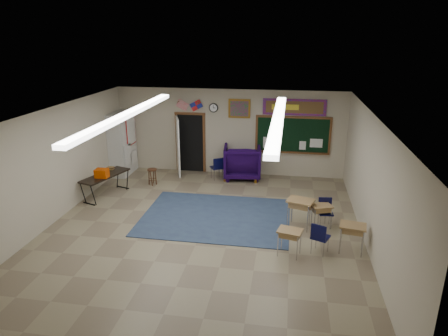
% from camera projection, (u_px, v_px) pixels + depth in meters
% --- Properties ---
extents(floor, '(9.00, 9.00, 0.00)m').
position_uv_depth(floor, '(203.00, 230.00, 10.26)').
color(floor, '#82765A').
rests_on(floor, ground).
extents(back_wall, '(8.00, 0.04, 3.00)m').
position_uv_depth(back_wall, '(229.00, 132.00, 13.98)').
color(back_wall, '#B0A98F').
rests_on(back_wall, floor).
extents(front_wall, '(8.00, 0.04, 3.00)m').
position_uv_depth(front_wall, '(132.00, 282.00, 5.57)').
color(front_wall, '#B0A98F').
rests_on(front_wall, floor).
extents(left_wall, '(0.04, 9.00, 3.00)m').
position_uv_depth(left_wall, '(52.00, 166.00, 10.39)').
color(left_wall, '#B0A98F').
rests_on(left_wall, floor).
extents(right_wall, '(0.04, 9.00, 3.00)m').
position_uv_depth(right_wall, '(372.00, 184.00, 9.15)').
color(right_wall, '#B0A98F').
rests_on(right_wall, floor).
extents(ceiling, '(8.00, 9.00, 0.04)m').
position_uv_depth(ceiling, '(200.00, 114.00, 9.29)').
color(ceiling, silver).
rests_on(ceiling, back_wall).
extents(area_rug, '(4.00, 3.00, 0.02)m').
position_uv_depth(area_rug, '(216.00, 216.00, 10.97)').
color(area_rug, '#31455E').
rests_on(area_rug, floor).
extents(fluorescent_strips, '(3.86, 6.00, 0.10)m').
position_uv_depth(fluorescent_strips, '(200.00, 117.00, 9.31)').
color(fluorescent_strips, white).
rests_on(fluorescent_strips, ceiling).
extents(doorway, '(1.10, 0.89, 2.16)m').
position_uv_depth(doorway, '(187.00, 144.00, 14.21)').
color(doorway, black).
rests_on(doorway, back_wall).
extents(chalkboard, '(2.55, 0.14, 1.30)m').
position_uv_depth(chalkboard, '(293.00, 136.00, 13.61)').
color(chalkboard, brown).
rests_on(chalkboard, back_wall).
extents(bulletin_board, '(2.10, 0.05, 0.55)m').
position_uv_depth(bulletin_board, '(294.00, 107.00, 13.30)').
color(bulletin_board, red).
rests_on(bulletin_board, back_wall).
extents(framed_art_print, '(0.75, 0.05, 0.65)m').
position_uv_depth(framed_art_print, '(239.00, 109.00, 13.62)').
color(framed_art_print, '#8C5E1B').
rests_on(framed_art_print, back_wall).
extents(wall_clock, '(0.32, 0.05, 0.32)m').
position_uv_depth(wall_clock, '(213.00, 108.00, 13.76)').
color(wall_clock, black).
rests_on(wall_clock, back_wall).
extents(wall_flags, '(1.16, 0.06, 0.70)m').
position_uv_depth(wall_flags, '(189.00, 104.00, 13.83)').
color(wall_flags, red).
rests_on(wall_flags, back_wall).
extents(storage_cabinet, '(0.59, 1.25, 2.20)m').
position_uv_depth(storage_cabinet, '(123.00, 144.00, 14.08)').
color(storage_cabinet, beige).
rests_on(storage_cabinet, floor).
extents(wingback_armchair, '(1.38, 1.41, 1.16)m').
position_uv_depth(wingback_armchair, '(242.00, 161.00, 13.81)').
color(wingback_armchair, black).
rests_on(wingback_armchair, floor).
extents(student_chair_reading, '(0.55, 0.55, 0.79)m').
position_uv_depth(student_chair_reading, '(217.00, 168.00, 13.71)').
color(student_chair_reading, black).
rests_on(student_chair_reading, floor).
extents(student_chair_desk_a, '(0.51, 0.51, 0.77)m').
position_uv_depth(student_chair_desk_a, '(320.00, 238.00, 9.05)').
color(student_chair_desk_a, black).
rests_on(student_chair_desk_a, floor).
extents(student_chair_desk_b, '(0.42, 0.42, 0.76)m').
position_uv_depth(student_chair_desk_b, '(325.00, 213.00, 10.30)').
color(student_chair_desk_b, black).
rests_on(student_chair_desk_b, floor).
extents(student_desk_front_left, '(0.76, 0.65, 0.77)m').
position_uv_depth(student_desk_front_left, '(300.00, 212.00, 10.26)').
color(student_desk_front_left, olive).
rests_on(student_desk_front_left, floor).
extents(student_desk_front_right, '(0.63, 0.55, 0.63)m').
position_uv_depth(student_desk_front_right, '(320.00, 215.00, 10.26)').
color(student_desk_front_right, olive).
rests_on(student_desk_front_right, floor).
extents(student_desk_back_left, '(0.61, 0.51, 0.63)m').
position_uv_depth(student_desk_back_left, '(289.00, 241.00, 8.97)').
color(student_desk_back_left, olive).
rests_on(student_desk_back_left, floor).
extents(student_desk_back_right, '(0.64, 0.52, 0.69)m').
position_uv_depth(student_desk_back_right, '(352.00, 237.00, 9.09)').
color(student_desk_back_right, olive).
rests_on(student_desk_back_right, floor).
extents(folding_table, '(1.05, 1.76, 0.95)m').
position_uv_depth(folding_table, '(106.00, 184.00, 12.27)').
color(folding_table, black).
rests_on(folding_table, floor).
extents(wooden_stool, '(0.31, 0.31, 0.54)m').
position_uv_depth(wooden_stool, '(152.00, 177.00, 13.23)').
color(wooden_stool, '#4C2A16').
rests_on(wooden_stool, floor).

